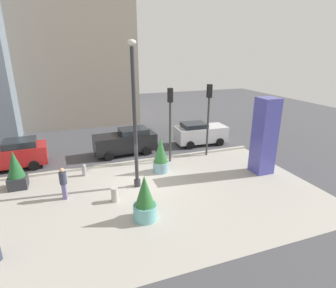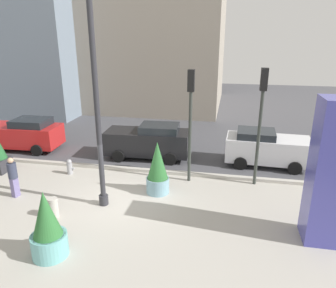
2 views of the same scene
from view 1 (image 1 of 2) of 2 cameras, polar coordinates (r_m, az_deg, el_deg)
ground_plane at (r=19.39m, az=-8.30°, el=-3.07°), size 60.00×60.00×0.00m
plaza_pavement at (r=14.13m, az=-3.12°, el=-11.69°), size 18.00×10.00×0.02m
curb_strip at (r=18.56m, az=-7.75°, el=-3.80°), size 18.00×0.24×0.16m
lamp_post at (r=14.20m, az=-6.99°, el=4.86°), size 0.44×0.44×7.73m
art_pillar_blue at (r=17.36m, az=19.60°, el=1.53°), size 1.13×1.13×4.66m
potted_plant_near_left at (r=16.78m, az=-1.55°, el=-2.51°), size 0.96×0.96×2.26m
potted_plant_by_pillar at (r=12.27m, az=-4.88°, el=-11.69°), size 1.07×1.07×2.15m
potted_plant_near_right at (r=16.99m, az=-29.34°, el=-4.86°), size 0.96×0.96×2.17m
fire_hydrant at (r=17.29m, az=-17.18°, el=-5.22°), size 0.36×0.26×0.75m
concrete_bollard at (r=14.10m, az=-11.13°, el=-10.37°), size 0.36×0.36×0.75m
traffic_light_far_side at (r=19.13m, az=8.51°, el=7.27°), size 0.28×0.42×5.09m
traffic_light_corner at (r=17.75m, az=0.46°, el=6.42°), size 0.28×0.42×4.99m
car_curb_west at (r=22.09m, az=6.76°, el=2.28°), size 4.17×2.17×1.80m
car_far_lane at (r=20.05m, az=-29.96°, el=-1.93°), size 4.37×2.20×1.84m
car_intersection at (r=20.06m, az=-8.83°, el=0.54°), size 4.51×2.15×1.87m
pedestrian_on_sidewalk at (r=14.77m, az=-21.12°, el=-7.43°), size 0.42×0.42×1.71m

